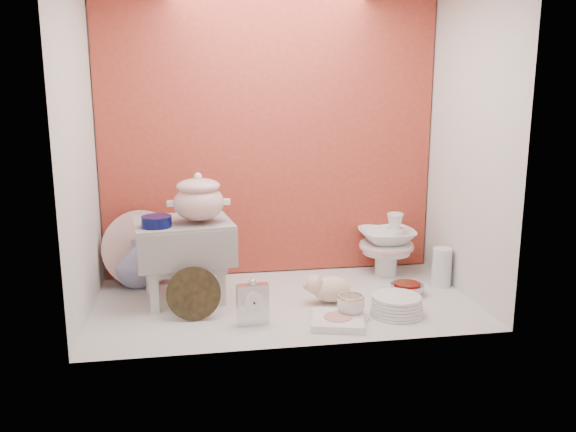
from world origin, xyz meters
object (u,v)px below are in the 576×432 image
object	(u,v)px
soup_tureen	(199,198)
crystal_bowl	(407,289)
step_stool	(184,260)
mantel_clock	(253,302)
blue_white_vase	(137,262)
floral_platter	(141,249)
plush_pig	(332,289)
porcelain_tower	(386,244)
dinner_plate_stack	(396,305)
gold_rim_teacup	(351,305)

from	to	relation	value
soup_tureen	crystal_bowl	distance (m)	1.12
step_stool	mantel_clock	distance (m)	0.48
soup_tureen	blue_white_vase	xyz separation A→B (m)	(-0.32, 0.29, -0.39)
floral_platter	plush_pig	distance (m)	1.01
soup_tureen	plush_pig	xyz separation A→B (m)	(0.61, -0.12, -0.44)
step_stool	crystal_bowl	xyz separation A→B (m)	(1.09, -0.11, -0.17)
blue_white_vase	plush_pig	xyz separation A→B (m)	(0.94, -0.41, -0.05)
plush_pig	porcelain_tower	world-z (taller)	porcelain_tower
crystal_bowl	plush_pig	bearing A→B (deg)	-172.83
plush_pig	porcelain_tower	size ratio (longest dim) A/B	0.68
mantel_clock	floral_platter	bearing A→B (deg)	125.62
mantel_clock	blue_white_vase	bearing A→B (deg)	127.19
blue_white_vase	dinner_plate_stack	xyz separation A→B (m)	(1.19, -0.61, -0.08)
mantel_clock	gold_rim_teacup	distance (m)	0.44
step_stool	crystal_bowl	size ratio (longest dim) A/B	2.64
porcelain_tower	blue_white_vase	bearing A→B (deg)	178.61
soup_tureen	mantel_clock	bearing A→B (deg)	-56.14
step_stool	blue_white_vase	size ratio (longest dim) A/B	1.82
plush_pig	dinner_plate_stack	distance (m)	0.32
blue_white_vase	gold_rim_teacup	bearing A→B (deg)	-32.27
floral_platter	step_stool	bearing A→B (deg)	-48.83
mantel_clock	crystal_bowl	size ratio (longest dim) A/B	1.19
floral_platter	crystal_bowl	bearing A→B (deg)	-15.56
soup_tureen	gold_rim_teacup	xyz separation A→B (m)	(0.65, -0.32, -0.45)
floral_platter	mantel_clock	bearing A→B (deg)	-50.33
floral_platter	porcelain_tower	distance (m)	1.31
floral_platter	porcelain_tower	xyz separation A→B (m)	(1.31, -0.04, -0.02)
soup_tureen	plush_pig	size ratio (longest dim) A/B	1.19
gold_rim_teacup	porcelain_tower	xyz separation A→B (m)	(0.36, 0.58, 0.11)
gold_rim_teacup	soup_tureen	bearing A→B (deg)	153.75
dinner_plate_stack	floral_platter	bearing A→B (deg)	152.35
dinner_plate_stack	step_stool	bearing A→B (deg)	159.17
step_stool	floral_platter	bearing A→B (deg)	123.43
dinner_plate_stack	porcelain_tower	xyz separation A→B (m)	(0.14, 0.57, 0.13)
soup_tureen	porcelain_tower	world-z (taller)	soup_tureen
blue_white_vase	crystal_bowl	distance (m)	1.39
step_stool	porcelain_tower	size ratio (longest dim) A/B	1.30
floral_platter	mantel_clock	world-z (taller)	floral_platter
mantel_clock	porcelain_tower	size ratio (longest dim) A/B	0.59
step_stool	plush_pig	xyz separation A→B (m)	(0.69, -0.16, -0.13)
floral_platter	blue_white_vase	world-z (taller)	floral_platter
blue_white_vase	porcelain_tower	xyz separation A→B (m)	(1.33, -0.03, 0.05)
step_stool	gold_rim_teacup	size ratio (longest dim) A/B	3.63
crystal_bowl	porcelain_tower	xyz separation A→B (m)	(-0.00, 0.33, 0.15)
soup_tureen	blue_white_vase	distance (m)	0.58
soup_tureen	floral_platter	world-z (taller)	soup_tureen
mantel_clock	porcelain_tower	xyz separation A→B (m)	(0.80, 0.58, 0.07)
plush_pig	step_stool	bearing A→B (deg)	-174.61
crystal_bowl	floral_platter	bearing A→B (deg)	164.44
soup_tureen	mantel_clock	distance (m)	0.56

